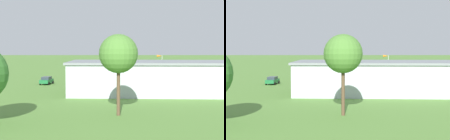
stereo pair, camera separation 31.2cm
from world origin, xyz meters
TOP-DOWN VIEW (x-y plane):
  - ground_plane at (0.00, 0.00)m, footprint 400.00×400.00m
  - hangar at (-3.80, 31.31)m, footprint 27.71×13.83m
  - biplane at (7.13, 5.01)m, footprint 7.07×9.10m
  - car_blue at (-16.16, 19.03)m, footprint 2.27×4.23m
  - car_red at (9.11, 17.94)m, footprint 2.11×4.33m
  - car_green at (16.09, 17.07)m, footprint 2.50×4.20m
  - person_at_fence_line at (0.48, 13.12)m, footprint 0.54×0.54m
  - person_by_parked_cars at (-11.84, 16.87)m, footprint 0.51×0.51m
  - person_watching_takeoff at (-2.75, 16.28)m, footprint 0.39×0.39m
  - person_walking_on_apron at (8.34, 13.18)m, footprint 0.51×0.51m
  - tree_by_windsock at (2.07, 49.85)m, footprint 4.47×4.47m
  - windsock at (-10.06, -3.63)m, footprint 1.46×0.85m

SIDE VIEW (x-z plane):
  - ground_plane at x=0.00m, z-range 0.00..0.00m
  - person_watching_takeoff at x=-2.75m, z-range -0.01..1.54m
  - car_red at x=9.11m, z-range 0.04..1.54m
  - car_green at x=16.09m, z-range 0.04..1.61m
  - car_blue at x=-16.16m, z-range 0.02..1.70m
  - person_walking_on_apron at x=8.34m, z-range 0.00..1.74m
  - person_by_parked_cars at x=-11.84m, z-range 0.00..1.74m
  - person_at_fence_line at x=0.48m, z-range 0.00..1.76m
  - hangar at x=-3.80m, z-range 0.01..5.40m
  - biplane at x=7.13m, z-range 1.26..5.19m
  - windsock at x=-10.06m, z-range 2.10..7.61m
  - tree_by_windsock at x=2.07m, z-range 2.38..11.71m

